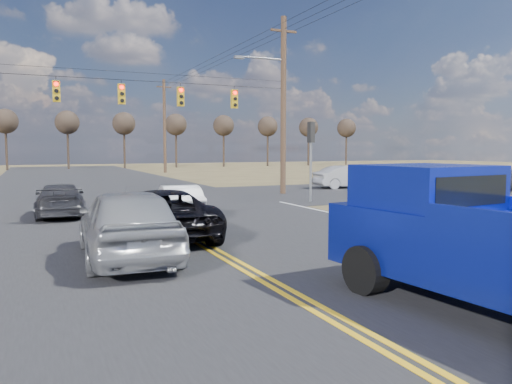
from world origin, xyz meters
name	(u,v)px	position (x,y,z in m)	size (l,w,h in m)	color
ground	(295,298)	(0.00, 0.00, 0.00)	(160.00, 160.00, 0.00)	brown
road_main	(161,222)	(0.00, 10.00, 0.00)	(14.00, 120.00, 0.02)	#28282B
road_cross	(124,201)	(0.00, 18.00, 0.00)	(120.00, 12.00, 0.02)	#28282B
signal_gantry	(133,99)	(0.50, 17.79, 5.06)	(19.60, 4.83, 10.00)	#473323
utility_poles	(125,94)	(0.00, 17.00, 5.23)	(19.60, 58.32, 10.00)	#473323
treeline	(99,101)	(0.00, 26.96, 5.70)	(87.00, 117.80, 7.40)	#33261C
pickup_truck	(496,243)	(2.51, -1.98, 1.13)	(2.99, 6.39, 2.32)	black
silver_suv	(128,223)	(-2.14, 4.29, 0.87)	(2.06, 5.12, 1.74)	gray
black_suv	(160,214)	(-0.80, 6.76, 0.72)	(2.39, 5.17, 1.44)	black
white_car_queue	(178,202)	(0.80, 10.59, 0.63)	(1.34, 3.84, 1.26)	silver
dgrey_car_queue	(60,200)	(-3.22, 13.01, 0.63)	(1.78, 4.37, 1.27)	#313135
cross_car_east_near	(348,177)	(14.80, 19.93, 0.74)	(4.51, 1.57, 1.48)	#A8AAB0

